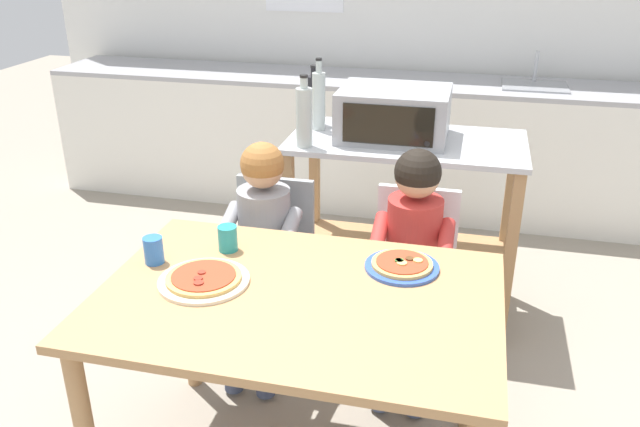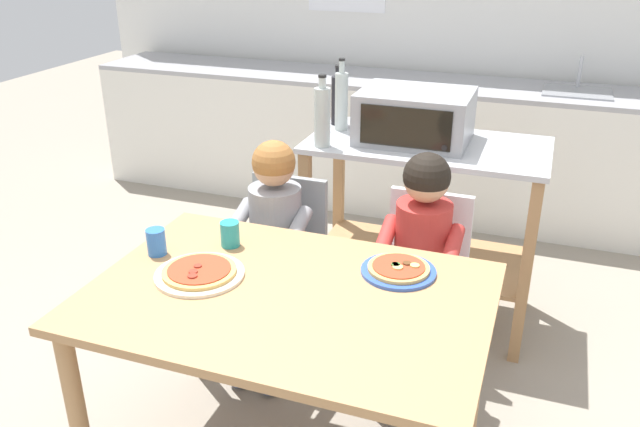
{
  "view_description": "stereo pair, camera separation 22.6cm",
  "coord_description": "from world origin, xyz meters",
  "px_view_note": "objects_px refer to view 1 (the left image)",
  "views": [
    {
      "loc": [
        0.49,
        -1.71,
        1.82
      ],
      "look_at": [
        0.0,
        0.3,
        0.9
      ],
      "focal_mm": 36.55,
      "sensor_mm": 36.0,
      "label": 1
    },
    {
      "loc": [
        0.7,
        -1.64,
        1.82
      ],
      "look_at": [
        0.0,
        0.3,
        0.9
      ],
      "focal_mm": 36.55,
      "sensor_mm": 36.0,
      "label": 2
    }
  ],
  "objects_px": {
    "child_in_grey_shirt": "(260,236)",
    "dining_chair_left": "(270,258)",
    "dining_chair_right": "(413,271)",
    "toaster_oven": "(394,114)",
    "bottle_tall_green_wine": "(319,100)",
    "drinking_cup_teal": "(228,238)",
    "drinking_cup_blue": "(154,250)",
    "kitchen_island_cart": "(403,199)",
    "child_in_red_shirt": "(412,247)",
    "bottle_brown_beer": "(304,116)",
    "pizza_plate_cream": "(204,278)",
    "dining_table": "(298,322)",
    "pizza_plate_blue_rimmed": "(402,265)",
    "bottle_squat_spirits": "(314,99)"
  },
  "relations": [
    {
      "from": "child_in_grey_shirt",
      "to": "dining_chair_left",
      "type": "bearing_deg",
      "value": 90.0
    },
    {
      "from": "dining_chair_right",
      "to": "bottle_brown_beer",
      "type": "bearing_deg",
      "value": 153.68
    },
    {
      "from": "bottle_tall_green_wine",
      "to": "drinking_cup_teal",
      "type": "bearing_deg",
      "value": -94.71
    },
    {
      "from": "toaster_oven",
      "to": "dining_chair_right",
      "type": "height_order",
      "value": "toaster_oven"
    },
    {
      "from": "bottle_squat_spirits",
      "to": "dining_chair_left",
      "type": "relative_size",
      "value": 0.36
    },
    {
      "from": "dining_chair_right",
      "to": "child_in_red_shirt",
      "type": "bearing_deg",
      "value": -90.0
    },
    {
      "from": "dining_table",
      "to": "drinking_cup_teal",
      "type": "relative_size",
      "value": 13.71
    },
    {
      "from": "bottle_tall_green_wine",
      "to": "child_in_red_shirt",
      "type": "bearing_deg",
      "value": -50.77
    },
    {
      "from": "pizza_plate_blue_rimmed",
      "to": "child_in_red_shirt",
      "type": "bearing_deg",
      "value": 90.04
    },
    {
      "from": "bottle_squat_spirits",
      "to": "drinking_cup_teal",
      "type": "distance_m",
      "value": 1.14
    },
    {
      "from": "child_in_red_shirt",
      "to": "pizza_plate_blue_rimmed",
      "type": "distance_m",
      "value": 0.37
    },
    {
      "from": "child_in_grey_shirt",
      "to": "child_in_red_shirt",
      "type": "bearing_deg",
      "value": 3.24
    },
    {
      "from": "kitchen_island_cart",
      "to": "toaster_oven",
      "type": "height_order",
      "value": "toaster_oven"
    },
    {
      "from": "bottle_tall_green_wine",
      "to": "child_in_grey_shirt",
      "type": "bearing_deg",
      "value": -96.47
    },
    {
      "from": "bottle_brown_beer",
      "to": "drinking_cup_blue",
      "type": "xyz_separation_m",
      "value": [
        -0.3,
        -0.9,
        -0.25
      ]
    },
    {
      "from": "bottle_brown_beer",
      "to": "dining_chair_right",
      "type": "bearing_deg",
      "value": -26.32
    },
    {
      "from": "child_in_red_shirt",
      "to": "pizza_plate_cream",
      "type": "distance_m",
      "value": 0.86
    },
    {
      "from": "bottle_brown_beer",
      "to": "dining_chair_left",
      "type": "height_order",
      "value": "bottle_brown_beer"
    },
    {
      "from": "bottle_tall_green_wine",
      "to": "dining_chair_right",
      "type": "bearing_deg",
      "value": -44.93
    },
    {
      "from": "dining_chair_left",
      "to": "drinking_cup_teal",
      "type": "bearing_deg",
      "value": -90.71
    },
    {
      "from": "dining_table",
      "to": "child_in_grey_shirt",
      "type": "relative_size",
      "value": 1.26
    },
    {
      "from": "drinking_cup_teal",
      "to": "toaster_oven",
      "type": "bearing_deg",
      "value": 65.11
    },
    {
      "from": "bottle_tall_green_wine",
      "to": "dining_table",
      "type": "height_order",
      "value": "bottle_tall_green_wine"
    },
    {
      "from": "dining_table",
      "to": "dining_chair_left",
      "type": "relative_size",
      "value": 1.57
    },
    {
      "from": "toaster_oven",
      "to": "pizza_plate_blue_rimmed",
      "type": "bearing_deg",
      "value": -79.95
    },
    {
      "from": "toaster_oven",
      "to": "drinking_cup_teal",
      "type": "relative_size",
      "value": 5.36
    },
    {
      "from": "bottle_brown_beer",
      "to": "dining_chair_right",
      "type": "height_order",
      "value": "bottle_brown_beer"
    },
    {
      "from": "dining_chair_right",
      "to": "toaster_oven",
      "type": "bearing_deg",
      "value": 109.28
    },
    {
      "from": "pizza_plate_cream",
      "to": "pizza_plate_blue_rimmed",
      "type": "distance_m",
      "value": 0.66
    },
    {
      "from": "dining_chair_left",
      "to": "dining_table",
      "type": "bearing_deg",
      "value": -65.25
    },
    {
      "from": "pizza_plate_cream",
      "to": "toaster_oven",
      "type": "bearing_deg",
      "value": 69.68
    },
    {
      "from": "toaster_oven",
      "to": "dining_chair_left",
      "type": "xyz_separation_m",
      "value": [
        -0.45,
        -0.52,
        -0.54
      ]
    },
    {
      "from": "kitchen_island_cart",
      "to": "drinking_cup_teal",
      "type": "distance_m",
      "value": 1.11
    },
    {
      "from": "bottle_tall_green_wine",
      "to": "bottle_squat_spirits",
      "type": "xyz_separation_m",
      "value": [
        -0.04,
        0.09,
        -0.02
      ]
    },
    {
      "from": "kitchen_island_cart",
      "to": "bottle_tall_green_wine",
      "type": "relative_size",
      "value": 3.17
    },
    {
      "from": "pizza_plate_cream",
      "to": "dining_chair_right",
      "type": "bearing_deg",
      "value": 49.3
    },
    {
      "from": "dining_chair_left",
      "to": "dining_chair_right",
      "type": "relative_size",
      "value": 1.0
    },
    {
      "from": "bottle_brown_beer",
      "to": "pizza_plate_cream",
      "type": "distance_m",
      "value": 1.03
    },
    {
      "from": "dining_chair_left",
      "to": "child_in_red_shirt",
      "type": "bearing_deg",
      "value": -8.19
    },
    {
      "from": "bottle_tall_green_wine",
      "to": "drinking_cup_teal",
      "type": "height_order",
      "value": "bottle_tall_green_wine"
    },
    {
      "from": "dining_chair_right",
      "to": "pizza_plate_blue_rimmed",
      "type": "relative_size",
      "value": 3.21
    },
    {
      "from": "dining_chair_left",
      "to": "dining_chair_right",
      "type": "bearing_deg",
      "value": 3.11
    },
    {
      "from": "dining_chair_right",
      "to": "drinking_cup_blue",
      "type": "bearing_deg",
      "value": -142.85
    },
    {
      "from": "bottle_squat_spirits",
      "to": "pizza_plate_blue_rimmed",
      "type": "xyz_separation_m",
      "value": [
        0.58,
        -1.1,
        -0.27
      ]
    },
    {
      "from": "bottle_squat_spirits",
      "to": "child_in_grey_shirt",
      "type": "height_order",
      "value": "bottle_squat_spirits"
    },
    {
      "from": "dining_chair_right",
      "to": "bottle_squat_spirits",
      "type": "bearing_deg",
      "value": 133.03
    },
    {
      "from": "drinking_cup_teal",
      "to": "bottle_tall_green_wine",
      "type": "bearing_deg",
      "value": 85.29
    },
    {
      "from": "child_in_red_shirt",
      "to": "dining_table",
      "type": "bearing_deg",
      "value": -116.54
    },
    {
      "from": "bottle_brown_beer",
      "to": "drinking_cup_blue",
      "type": "bearing_deg",
      "value": -108.33
    },
    {
      "from": "kitchen_island_cart",
      "to": "child_in_grey_shirt",
      "type": "distance_m",
      "value": 0.82
    }
  ]
}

